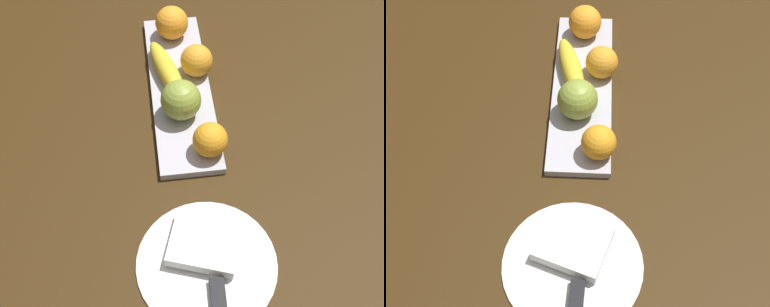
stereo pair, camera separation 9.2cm
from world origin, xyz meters
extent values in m
plane|color=#34210B|center=(0.00, 0.00, 0.00)|extent=(2.40, 2.40, 0.00)
cube|color=#B2B2BF|center=(0.05, -0.01, 0.01)|extent=(0.44, 0.12, 0.02)
sphere|color=olive|center=(-0.03, 0.00, 0.06)|extent=(0.08, 0.08, 0.08)
ellipsoid|color=gold|center=(0.08, 0.02, 0.04)|extent=(0.19, 0.09, 0.04)
sphere|color=orange|center=(-0.13, -0.04, 0.05)|extent=(0.07, 0.07, 0.07)
sphere|color=orange|center=(0.21, -0.01, 0.05)|extent=(0.07, 0.07, 0.07)
sphere|color=orange|center=(0.09, -0.05, 0.05)|extent=(0.07, 0.07, 0.07)
cylinder|color=white|center=(-0.35, -0.01, 0.00)|extent=(0.24, 0.24, 0.01)
cube|color=white|center=(-0.32, -0.01, 0.02)|extent=(0.13, 0.14, 0.02)
cube|color=silver|center=(-0.37, -0.02, 0.01)|extent=(0.15, 0.03, 0.00)
cube|color=black|center=(-0.43, -0.02, 0.01)|extent=(0.09, 0.03, 0.01)
camera|label=1|loc=(-0.69, 0.06, 0.80)|focal=46.87mm
camera|label=2|loc=(-0.69, -0.03, 0.80)|focal=46.87mm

